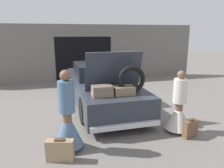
# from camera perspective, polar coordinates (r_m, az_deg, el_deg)

# --- Properties ---
(ground_plane) EXTENTS (40.00, 40.00, 0.00)m
(ground_plane) POSITION_cam_1_polar(r_m,az_deg,el_deg) (7.70, -2.93, -4.89)
(ground_plane) COLOR slate
(garage_wall_back) EXTENTS (12.00, 0.14, 2.80)m
(garage_wall_back) POSITION_cam_1_polar(r_m,az_deg,el_deg) (11.17, -7.44, 8.01)
(garage_wall_back) COLOR slate
(garage_wall_back) RESTS_ON ground_plane
(car) EXTENTS (1.84, 5.39, 1.93)m
(car) POSITION_cam_1_polar(r_m,az_deg,el_deg) (7.53, -2.97, -0.42)
(car) COLOR #2D333D
(car) RESTS_ON ground_plane
(person_left) EXTENTS (0.64, 0.64, 1.69)m
(person_left) POSITION_cam_1_polar(r_m,az_deg,el_deg) (4.66, -11.54, -9.69)
(person_left) COLOR brown
(person_left) RESTS_ON ground_plane
(person_right) EXTENTS (0.62, 0.62, 1.54)m
(person_right) POSITION_cam_1_polar(r_m,az_deg,el_deg) (5.62, 17.04, -6.64)
(person_right) COLOR brown
(person_right) RESTS_ON ground_plane
(suitcase_beside_left_person) EXTENTS (0.55, 0.31, 0.45)m
(suitcase_beside_left_person) POSITION_cam_1_polar(r_m,az_deg,el_deg) (4.46, -13.42, -16.48)
(suitcase_beside_left_person) COLOR #9E8460
(suitcase_beside_left_person) RESTS_ON ground_plane
(suitcase_beside_right_person) EXTENTS (0.41, 0.24, 0.44)m
(suitcase_beside_right_person) POSITION_cam_1_polar(r_m,az_deg,el_deg) (5.53, 19.75, -10.91)
(suitcase_beside_right_person) COLOR brown
(suitcase_beside_right_person) RESTS_ON ground_plane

